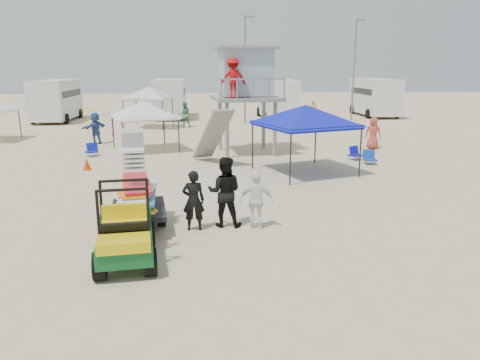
{
  "coord_description": "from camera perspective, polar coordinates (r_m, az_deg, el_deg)",
  "views": [
    {
      "loc": [
        -0.58,
        -9.3,
        4.3
      ],
      "look_at": [
        0.5,
        3.0,
        1.3
      ],
      "focal_mm": 35.0,
      "sensor_mm": 36.0,
      "label": 1
    }
  ],
  "objects": [
    {
      "name": "cone_near",
      "position": [
        20.42,
        -13.78,
        1.83
      ],
      "size": [
        0.34,
        0.34,
        0.5
      ],
      "primitive_type": "cone",
      "color": "orange",
      "rests_on": "ground"
    },
    {
      "name": "man_right",
      "position": [
        12.65,
        2.03,
        -2.48
      ],
      "size": [
        0.97,
        0.52,
        1.57
      ],
      "primitive_type": "imported",
      "rotation": [
        0.0,
        0.0,
        2.99
      ],
      "color": "white",
      "rests_on": "ground"
    },
    {
      "name": "ground",
      "position": [
        10.26,
        -1.33,
        -11.13
      ],
      "size": [
        140.0,
        140.0,
        0.0
      ],
      "primitive_type": "plane",
      "color": "beige",
      "rests_on": "ground"
    },
    {
      "name": "cone_far",
      "position": [
        21.0,
        -18.16,
        1.86
      ],
      "size": [
        0.34,
        0.34,
        0.5
      ],
      "primitive_type": "cone",
      "color": "red",
      "rests_on": "ground"
    },
    {
      "name": "beach_chair_a",
      "position": [
        24.24,
        -17.61,
        3.55
      ],
      "size": [
        0.72,
        0.81,
        0.64
      ],
      "color": "#0E1FA0",
      "rests_on": "ground"
    },
    {
      "name": "surf_trailer",
      "position": [
        12.91,
        -12.44,
        -1.57
      ],
      "size": [
        1.66,
        2.72,
        2.4
      ],
      "color": "black",
      "rests_on": "ground"
    },
    {
      "name": "canopy_white_a",
      "position": [
        24.85,
        -11.66,
        9.04
      ],
      "size": [
        3.77,
        3.77,
        2.97
      ],
      "color": "black",
      "rests_on": "ground"
    },
    {
      "name": "rv_mid_left",
      "position": [
        40.94,
        -8.55,
        10.01
      ],
      "size": [
        2.65,
        6.5,
        3.25
      ],
      "color": "silver",
      "rests_on": "ground"
    },
    {
      "name": "rv_far_right",
      "position": [
        43.74,
        16.08,
        9.86
      ],
      "size": [
        2.64,
        6.6,
        3.25
      ],
      "color": "silver",
      "rests_on": "ground"
    },
    {
      "name": "distant_beachgoers",
      "position": [
        29.87,
        -4.6,
        7.07
      ],
      "size": [
        16.3,
        12.84,
        1.84
      ],
      "color": "#4F8461",
      "rests_on": "ground"
    },
    {
      "name": "utility_cart",
      "position": [
        10.75,
        -13.96,
        -5.58
      ],
      "size": [
        1.43,
        2.47,
        1.79
      ],
      "color": "#0B4C1E",
      "rests_on": "ground"
    },
    {
      "name": "umbrella_a",
      "position": [
        30.42,
        -15.36,
        6.54
      ],
      "size": [
        1.89,
        1.92,
        1.57
      ],
      "primitive_type": "imported",
      "rotation": [
        0.0,
        0.0,
        -0.11
      ],
      "color": "red",
      "rests_on": "ground"
    },
    {
      "name": "canopy_blue",
      "position": [
        19.24,
        8.0,
        8.63
      ],
      "size": [
        4.27,
        4.27,
        3.2
      ],
      "color": "black",
      "rests_on": "ground"
    },
    {
      "name": "rv_far_left",
      "position": [
        40.99,
        -21.5,
        9.23
      ],
      "size": [
        2.64,
        6.8,
        3.25
      ],
      "color": "silver",
      "rests_on": "ground"
    },
    {
      "name": "beach_chair_c",
      "position": [
        21.96,
        15.5,
        2.7
      ],
      "size": [
        0.6,
        0.65,
        0.64
      ],
      "color": "#0F3EA9",
      "rests_on": "ground"
    },
    {
      "name": "light_pole_left",
      "position": [
        36.47,
        0.62,
        13.19
      ],
      "size": [
        0.14,
        0.14,
        8.0
      ],
      "primitive_type": "cylinder",
      "color": "slate",
      "rests_on": "ground"
    },
    {
      "name": "man_left",
      "position": [
        12.56,
        -5.7,
        -2.49
      ],
      "size": [
        0.61,
        0.41,
        1.64
      ],
      "primitive_type": "imported",
      "rotation": [
        0.0,
        0.0,
        3.16
      ],
      "color": "black",
      "rests_on": "ground"
    },
    {
      "name": "beach_chair_b",
      "position": [
        22.86,
        13.79,
        3.22
      ],
      "size": [
        0.72,
        0.8,
        0.64
      ],
      "color": "#110FAA",
      "rests_on": "ground"
    },
    {
      "name": "man_mid",
      "position": [
        12.77,
        -1.89,
        -1.46
      ],
      "size": [
        1.06,
        0.89,
        1.94
      ],
      "primitive_type": "imported",
      "rotation": [
        0.0,
        0.0,
        2.97
      ],
      "color": "black",
      "rests_on": "ground"
    },
    {
      "name": "lifeguard_tower",
      "position": [
        23.7,
        0.53,
        12.5
      ],
      "size": [
        3.5,
        3.5,
        5.13
      ],
      "color": "gray",
      "rests_on": "ground"
    },
    {
      "name": "canopy_white_c",
      "position": [
        34.28,
        -11.17,
        10.86
      ],
      "size": [
        3.44,
        3.44,
        3.32
      ],
      "color": "black",
      "rests_on": "ground"
    },
    {
      "name": "light_pole_right",
      "position": [
        39.84,
        13.73,
        12.85
      ],
      "size": [
        0.14,
        0.14,
        8.0
      ],
      "primitive_type": "cylinder",
      "color": "slate",
      "rests_on": "ground"
    },
    {
      "name": "rv_mid_right",
      "position": [
        39.92,
        4.53,
        10.03
      ],
      "size": [
        2.64,
        7.0,
        3.25
      ],
      "color": "silver",
      "rests_on": "ground"
    },
    {
      "name": "umbrella_b",
      "position": [
        32.45,
        -18.0,
        6.97
      ],
      "size": [
        2.67,
        2.68,
        1.78
      ],
      "primitive_type": "imported",
      "rotation": [
        0.0,
        0.0,
        0.52
      ],
      "color": "yellow",
      "rests_on": "ground"
    }
  ]
}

